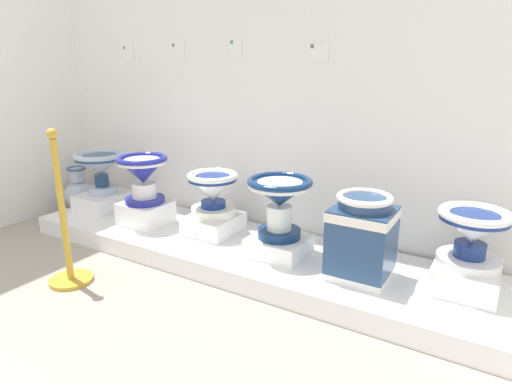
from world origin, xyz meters
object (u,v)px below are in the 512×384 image
Objects in this scene: plinth_block_broad_patterned at (104,201)px; info_placard_fourth at (318,52)px; info_placard_third at (236,48)px; plinth_block_leftmost at (279,245)px; plinth_block_rightmost at (359,273)px; antique_toilet_pale_glazed at (143,172)px; antique_toilet_rightmost at (362,231)px; decorative_vase_corner at (79,193)px; antique_toilet_tall_cobalt at (213,190)px; antique_toilet_leftmost at (280,197)px; info_placard_second at (178,51)px; plinth_block_central_ornate at (466,277)px; antique_toilet_broad_patterned at (100,165)px; info_placard_first at (128,53)px; plinth_block_pale_glazed at (146,213)px; stanchion_post_near_left at (66,241)px; antique_toilet_central_ornate at (473,231)px; plinth_block_tall_cobalt at (214,224)px.

info_placard_fourth is (1.73, 0.39, 1.18)m from plinth_block_broad_patterned.
info_placard_third is (1.09, 0.39, 1.22)m from plinth_block_broad_patterned.
plinth_block_rightmost is at bearing -4.19° from plinth_block_leftmost.
antique_toilet_pale_glazed is 1.68m from antique_toilet_rightmost.
antique_toilet_rightmost is 1.08× the size of decorative_vase_corner.
decorative_vase_corner is (-1.55, -0.28, -1.24)m from info_placard_third.
antique_toilet_tall_cobalt is 0.64m from plinth_block_leftmost.
antique_toilet_pale_glazed is 1.14m from antique_toilet_leftmost.
plinth_block_central_ornate is at bearing -8.42° from info_placard_second.
plinth_block_central_ornate is (2.76, 0.06, -0.31)m from antique_toilet_broad_patterned.
antique_toilet_pale_glazed reaches higher than plinth_block_broad_patterned.
info_placard_second reaches higher than antique_toilet_tall_cobalt.
info_placard_first is (-1.68, 0.43, 1.21)m from plinth_block_leftmost.
plinth_block_pale_glazed is 0.76m from stanchion_post_near_left.
info_placard_third is (0.54, -0.00, 0.01)m from info_placard_second.
plinth_block_pale_glazed is 0.82× the size of decorative_vase_corner.
plinth_block_pale_glazed is (0.56, -0.07, -0.30)m from antique_toilet_broad_patterned.
antique_toilet_rightmost is 3.18× the size of info_placard_first.
plinth_block_rightmost is at bearing -6.68° from antique_toilet_tall_cobalt.
info_placard_second is at bearing 34.86° from antique_toilet_broad_patterned.
antique_toilet_rightmost is (1.68, -0.01, 0.20)m from plinth_block_pale_glazed.
info_placard_first is (-1.10, 0.34, 0.95)m from antique_toilet_tall_cobalt.
antique_toilet_broad_patterned is at bearing 177.83° from antique_toilet_rightmost.
info_placard_third reaches higher than antique_toilet_broad_patterned.
plinth_block_rightmost is (2.23, -0.08, -0.36)m from antique_toilet_broad_patterned.
plinth_block_broad_patterned is 2.25m from antique_toilet_rightmost.
plinth_block_pale_glazed is at bearing 97.17° from stanchion_post_near_left.
plinth_block_rightmost is (1.68, -0.01, -0.06)m from plinth_block_pale_glazed.
antique_toilet_pale_glazed is 0.39× the size of stanchion_post_near_left.
info_placard_fourth reaches higher than plinth_block_central_ornate.
info_placard_fourth reaches higher than antique_toilet_rightmost.
antique_toilet_central_ornate is at bearing -8.42° from info_placard_second.
info_placard_first reaches higher than stanchion_post_near_left.
antique_toilet_tall_cobalt is 1.16m from info_placard_fourth.
antique_toilet_broad_patterned is at bearing -160.50° from info_placard_third.
plinth_block_pale_glazed is 0.95× the size of antique_toilet_tall_cobalt.
antique_toilet_tall_cobalt is 1.67m from plinth_block_central_ornate.
antique_toilet_rightmost reaches higher than antique_toilet_broad_patterned.
plinth_block_tall_cobalt is 1.27m from info_placard_third.
info_placard_third reaches higher than info_placard_first.
plinth_block_tall_cobalt is at bearing 171.03° from plinth_block_leftmost.
plinth_block_rightmost is at bearing -43.00° from info_placard_fourth.
antique_toilet_rightmost is 3.43× the size of info_placard_third.
info_placard_fourth is (1.72, -0.00, -0.02)m from info_placard_first.
stanchion_post_near_left is at bearing -157.31° from plinth_block_central_ornate.
plinth_block_tall_cobalt is at bearing 173.32° from plinth_block_rightmost.
info_placard_fourth is (0.64, 0.00, -0.04)m from info_placard_third.
plinth_block_central_ornate is 3.23m from decorative_vase_corner.
decorative_vase_corner is at bearing 179.22° from plinth_block_central_ornate.
antique_toilet_central_ornate is 2.30m from stanchion_post_near_left.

